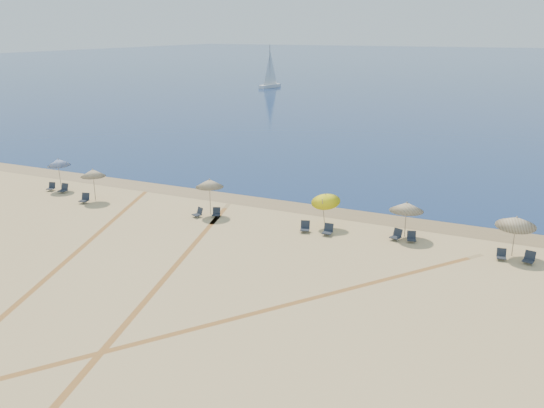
{
  "coord_description": "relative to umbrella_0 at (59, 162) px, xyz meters",
  "views": [
    {
      "loc": [
        15.54,
        -13.48,
        12.77
      ],
      "look_at": [
        0.0,
        20.0,
        1.3
      ],
      "focal_mm": 37.41,
      "sensor_mm": 36.0,
      "label": 1
    }
  ],
  "objects": [
    {
      "name": "ground",
      "position": [
        19.35,
        -20.18,
        -2.3
      ],
      "size": [
        160.0,
        160.0,
        0.0
      ],
      "primitive_type": "plane",
      "color": "tan",
      "rests_on": "ground"
    },
    {
      "name": "ocean",
      "position": [
        19.35,
        204.82,
        -2.29
      ],
      "size": [
        500.0,
        500.0,
        0.0
      ],
      "primitive_type": "plane",
      "color": "#0C2151",
      "rests_on": "ground"
    },
    {
      "name": "wet_sand",
      "position": [
        19.35,
        3.82,
        -2.29
      ],
      "size": [
        500.0,
        500.0,
        0.0
      ],
      "primitive_type": "plane",
      "color": "olive",
      "rests_on": "ground"
    },
    {
      "name": "umbrella_0",
      "position": [
        0.0,
        0.0,
        0.0
      ],
      "size": [
        1.86,
        1.88,
        2.64
      ],
      "color": "gray",
      "rests_on": "ground"
    },
    {
      "name": "umbrella_1",
      "position": [
        4.73,
        -1.27,
        -0.11
      ],
      "size": [
        1.89,
        1.89,
        2.53
      ],
      "color": "gray",
      "rests_on": "ground"
    },
    {
      "name": "umbrella_2",
      "position": [
        14.58,
        -0.42,
        -0.01
      ],
      "size": [
        1.99,
        1.99,
        2.63
      ],
      "color": "gray",
      "rests_on": "ground"
    },
    {
      "name": "umbrella_3",
      "position": [
        22.96,
        0.47,
        -0.31
      ],
      "size": [
        1.94,
        2.02,
        2.56
      ],
      "color": "gray",
      "rests_on": "ground"
    },
    {
      "name": "umbrella_4",
      "position": [
        28.26,
        0.82,
        -0.29
      ],
      "size": [
        2.17,
        2.17,
        2.35
      ],
      "color": "gray",
      "rests_on": "ground"
    },
    {
      "name": "umbrella_5",
      "position": [
        34.68,
        0.26,
        -0.18
      ],
      "size": [
        2.27,
        2.32,
        2.51
      ],
      "color": "gray",
      "rests_on": "ground"
    },
    {
      "name": "chair_0",
      "position": [
        -0.5,
        -0.6,
        -2.0
      ],
      "size": [
        0.69,
        0.76,
        0.66
      ],
      "rotation": [
        0.0,
        0.0,
        0.26
      ],
      "color": "black",
      "rests_on": "ground"
    },
    {
      "name": "chair_1",
      "position": [
        0.91,
        -0.66,
        -1.97
      ],
      "size": [
        0.66,
        0.76,
        0.74
      ],
      "rotation": [
        0.0,
        0.0,
        0.06
      ],
      "color": "black",
      "rests_on": "ground"
    },
    {
      "name": "chair_2",
      "position": [
        4.44,
        -2.11,
        -1.97
      ],
      "size": [
        0.74,
        0.83,
        0.74
      ],
      "rotation": [
        0.0,
        0.0,
        0.21
      ],
      "color": "black",
      "rests_on": "ground"
    },
    {
      "name": "chair_3",
      "position": [
        14.14,
        -1.35,
        -2.0
      ],
      "size": [
        0.77,
        0.81,
        0.66
      ],
      "rotation": [
        0.0,
        0.0,
        -0.42
      ],
      "color": "black",
      "rests_on": "ground"
    },
    {
      "name": "chair_4",
      "position": [
        15.27,
        -0.76,
        -2.01
      ],
      "size": [
        0.74,
        0.78,
        0.64
      ],
      "rotation": [
        0.0,
        0.0,
        0.41
      ],
      "color": "black",
      "rests_on": "ground"
    },
    {
      "name": "chair_5",
      "position": [
        22.13,
        -1.01,
        -1.98
      ],
      "size": [
        0.76,
        0.83,
        0.71
      ],
      "rotation": [
        0.0,
        0.0,
        0.29
      ],
      "color": "black",
      "rests_on": "ground"
    },
    {
      "name": "chair_6",
      "position": [
        23.69,
        -0.94,
        -1.98
      ],
      "size": [
        0.63,
        0.73,
        0.73
      ],
      "rotation": [
        0.0,
        0.0,
        0.04
      ],
      "color": "black",
      "rests_on": "ground"
    },
    {
      "name": "chair_7",
      "position": [
        27.91,
        0.03,
        -1.99
      ],
      "size": [
        0.76,
        0.82,
        0.7
      ],
      "rotation": [
        0.0,
        0.0,
        -0.32
      ],
      "color": "black",
      "rests_on": "ground"
    },
    {
      "name": "chair_8",
      "position": [
        28.85,
        0.09,
        -2.01
      ],
      "size": [
        0.7,
        0.76,
        0.66
      ],
      "rotation": [
        0.0,
        0.0,
        0.28
      ],
      "color": "black",
      "rests_on": "ground"
    },
    {
      "name": "chair_9",
      "position": [
        34.14,
        -0.59,
        -2.02
      ],
      "size": [
        0.6,
        0.67,
        0.63
      ],
      "rotation": [
        0.0,
        0.0,
        0.13
      ],
      "color": "black",
      "rests_on": "ground"
    },
    {
      "name": "chair_10",
      "position": [
        35.61,
        -0.54,
        -1.99
      ],
      "size": [
        0.72,
        0.79,
        0.7
      ],
      "rotation": [
        0.0,
        0.0,
        -0.22
      ],
      "color": "black",
      "rests_on": "ground"
    },
    {
      "name": "sailboat_1",
      "position": [
        -20.11,
        83.79,
        0.53
      ],
      "size": [
        2.86,
        6.46,
        9.33
      ],
      "rotation": [
        0.0,
        0.0,
        -0.21
      ],
      "color": "white",
      "rests_on": "ocean"
    },
    {
      "name": "tire_tracks",
      "position": [
        17.87,
        -11.17,
        -2.29
      ],
      "size": [
        51.37,
        40.64,
        0.0
      ],
      "color": "tan",
      "rests_on": "ground"
    }
  ]
}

